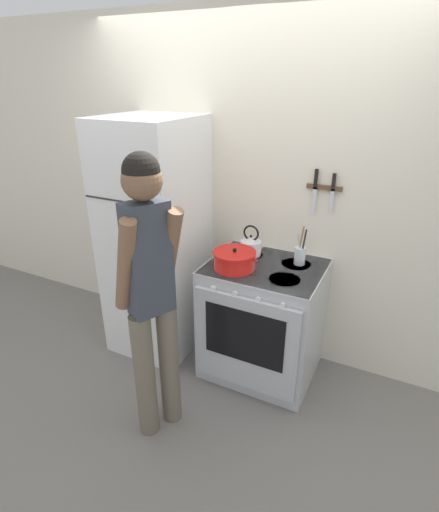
% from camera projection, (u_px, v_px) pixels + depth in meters
% --- Properties ---
extents(ground_plane, '(14.00, 14.00, 0.00)m').
position_uv_depth(ground_plane, '(242.00, 335.00, 3.53)').
color(ground_plane, slate).
extents(wall_back, '(10.00, 0.06, 2.55)m').
position_uv_depth(wall_back, '(247.00, 194.00, 3.03)').
color(wall_back, silver).
rests_on(wall_back, ground_plane).
extents(refrigerator, '(0.64, 0.72, 1.85)m').
position_uv_depth(refrigerator, '(156.00, 240.00, 3.11)').
color(refrigerator, white).
rests_on(refrigerator, ground_plane).
extents(stove_range, '(0.80, 0.69, 0.89)m').
position_uv_depth(stove_range, '(261.00, 320.00, 2.93)').
color(stove_range, silver).
rests_on(stove_range, ground_plane).
extents(dutch_oven_pot, '(0.33, 0.29, 0.15)m').
position_uv_depth(dutch_oven_pot, '(234.00, 260.00, 2.72)').
color(dutch_oven_pot, red).
rests_on(dutch_oven_pot, stove_range).
extents(tea_kettle, '(0.19, 0.15, 0.23)m').
position_uv_depth(tea_kettle, '(251.00, 246.00, 2.92)').
color(tea_kettle, silver).
rests_on(tea_kettle, stove_range).
extents(utensil_jar, '(0.08, 0.08, 0.28)m').
position_uv_depth(utensil_jar, '(300.00, 255.00, 2.78)').
color(utensil_jar, silver).
rests_on(utensil_jar, stove_range).
extents(person, '(0.39, 0.43, 1.77)m').
position_uv_depth(person, '(151.00, 289.00, 2.23)').
color(person, '#6B6051').
rests_on(person, ground_plane).
extents(wall_knife_strip, '(0.24, 0.03, 0.32)m').
position_uv_depth(wall_knife_strip, '(324.00, 187.00, 2.70)').
color(wall_knife_strip, brown).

